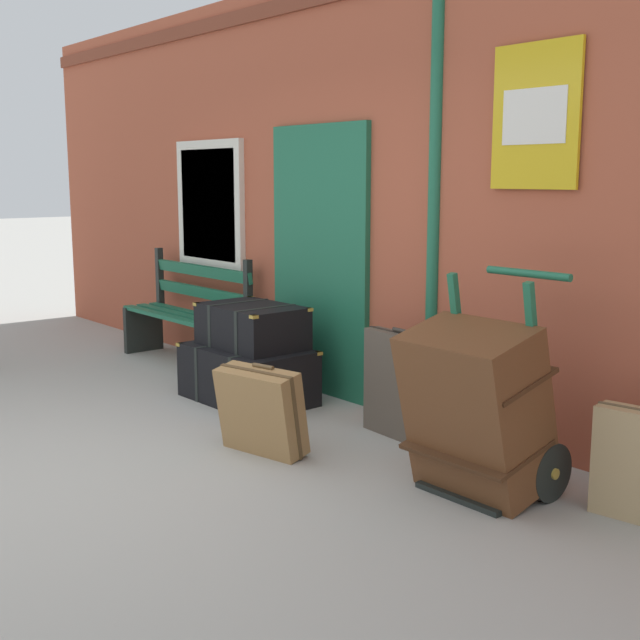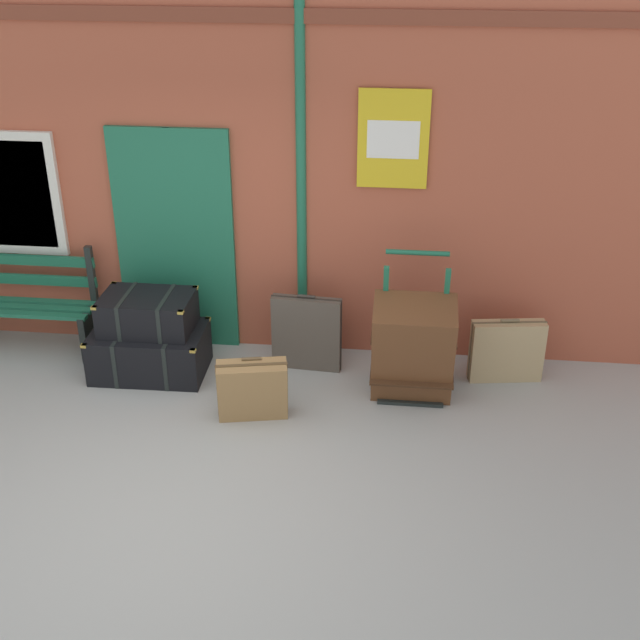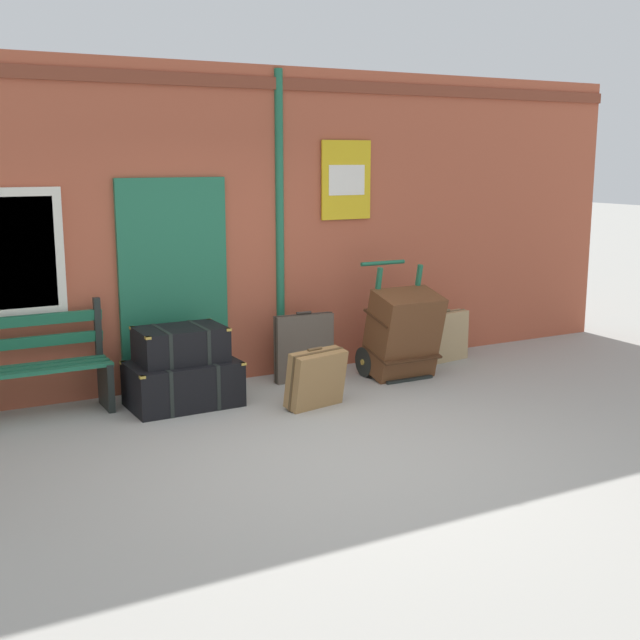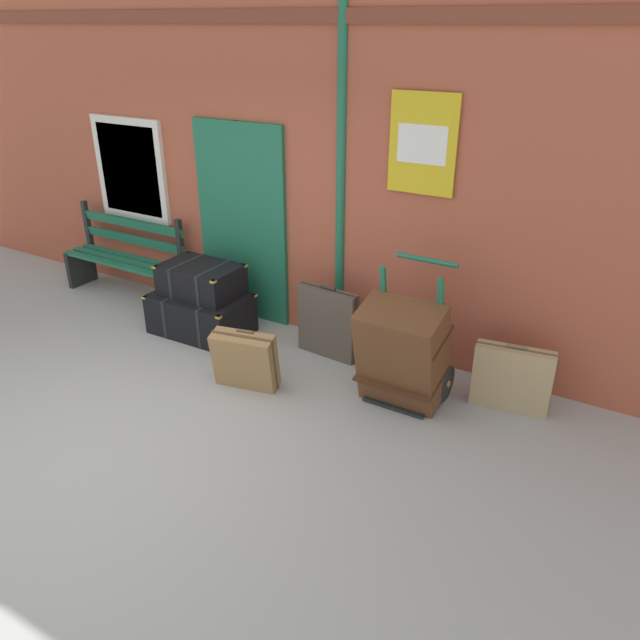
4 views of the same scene
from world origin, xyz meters
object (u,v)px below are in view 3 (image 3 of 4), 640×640
at_px(suitcase_charcoal, 444,337).
at_px(suitcase_slate, 304,348).
at_px(steamer_trunk_middle, 181,344).
at_px(porters_trolley, 393,350).
at_px(platform_bench, 17,370).
at_px(steamer_trunk_base, 183,384).
at_px(large_brown_trunk, 403,334).
at_px(suitcase_brown, 316,379).

relative_size(suitcase_charcoal, suitcase_slate, 0.89).
bearing_deg(steamer_trunk_middle, porters_trolley, -0.95).
height_order(platform_bench, steamer_trunk_middle, platform_bench).
bearing_deg(suitcase_charcoal, steamer_trunk_base, -175.83).
xyz_separation_m(porters_trolley, large_brown_trunk, (-0.00, -0.17, 0.21)).
height_order(steamer_trunk_middle, suitcase_brown, steamer_trunk_middle).
distance_m(large_brown_trunk, suitcase_charcoal, 0.94).
bearing_deg(steamer_trunk_middle, suitcase_slate, 8.01).
height_order(platform_bench, suitcase_brown, platform_bench).
xyz_separation_m(suitcase_brown, suitcase_slate, (0.34, 0.89, 0.08)).
bearing_deg(steamer_trunk_base, porters_trolley, 0.15).
relative_size(platform_bench, steamer_trunk_base, 1.56).
bearing_deg(suitcase_slate, steamer_trunk_base, -170.20).
bearing_deg(steamer_trunk_middle, suitcase_charcoal, 3.36).
xyz_separation_m(steamer_trunk_base, steamer_trunk_middle, (0.00, 0.05, 0.37)).
bearing_deg(steamer_trunk_base, suitcase_slate, 9.80).
distance_m(large_brown_trunk, suitcase_slate, 1.05).
xyz_separation_m(steamer_trunk_base, suitcase_slate, (1.40, 0.24, 0.14)).
relative_size(platform_bench, suitcase_slate, 2.16).
xyz_separation_m(platform_bench, suitcase_charcoal, (4.60, -0.10, -0.16)).
bearing_deg(suitcase_charcoal, suitcase_brown, -157.53).
bearing_deg(suitcase_brown, suitcase_slate, 69.29).
bearing_deg(large_brown_trunk, suitcase_slate, 156.81).
relative_size(platform_bench, steamer_trunk_middle, 1.97).
xyz_separation_m(suitcase_charcoal, suitcase_slate, (-1.79, 0.01, 0.07)).
distance_m(steamer_trunk_base, steamer_trunk_middle, 0.37).
bearing_deg(suitcase_charcoal, steamer_trunk_middle, -176.64).
bearing_deg(steamer_trunk_base, steamer_trunk_middle, 86.93).
xyz_separation_m(large_brown_trunk, suitcase_charcoal, (0.83, 0.40, -0.20)).
distance_m(steamer_trunk_middle, suitcase_charcoal, 3.20).
relative_size(steamer_trunk_middle, suitcase_brown, 1.33).
bearing_deg(large_brown_trunk, steamer_trunk_base, 175.92).
bearing_deg(porters_trolley, suitcase_slate, 166.16).
bearing_deg(platform_bench, steamer_trunk_middle, -11.46).
height_order(suitcase_brown, suitcase_slate, suitcase_slate).
height_order(steamer_trunk_base, suitcase_slate, suitcase_slate).
bearing_deg(large_brown_trunk, steamer_trunk_middle, 174.82).
height_order(steamer_trunk_middle, suitcase_charcoal, steamer_trunk_middle).
bearing_deg(steamer_trunk_base, suitcase_charcoal, 4.17).
bearing_deg(large_brown_trunk, suitcase_charcoal, 25.68).
bearing_deg(porters_trolley, platform_bench, 175.05).
height_order(steamer_trunk_middle, large_brown_trunk, large_brown_trunk).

